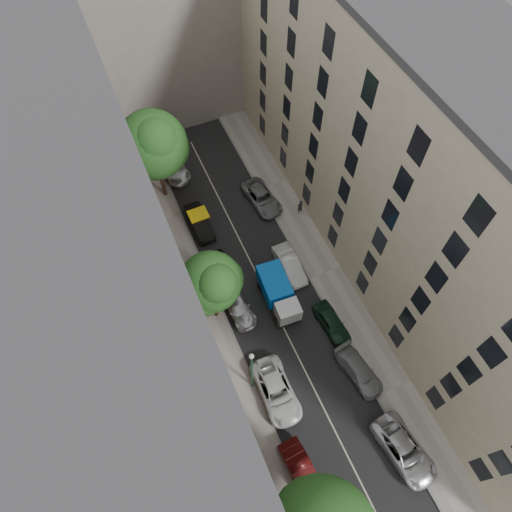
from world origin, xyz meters
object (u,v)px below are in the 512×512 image
car_left_3 (237,306)px  car_right_0 (404,450)px  lamp_post (252,368)px  tarp_truck (278,293)px  car_right_1 (359,371)px  car_right_2 (332,323)px  car_left_4 (222,271)px  car_left_2 (276,391)px  tree_far (155,147)px  car_left_1 (302,471)px  car_right_3 (290,265)px  tree_mid (213,283)px  pedestrian (300,206)px  car_right_4 (262,198)px  car_left_6 (172,167)px  car_left_5 (200,222)px

car_left_3 → car_right_0: bearing=-71.3°
lamp_post → tarp_truck: bearing=50.5°
car_right_1 → car_right_2: car_right_2 is taller
car_left_4 → car_left_3: bearing=-85.5°
car_left_2 → tree_far: size_ratio=0.56×
car_left_1 → lamp_post: lamp_post is taller
car_left_3 → car_right_3: (5.60, 1.80, 0.07)m
tree_mid → pedestrian: bearing=32.3°
car_right_4 → lamp_post: size_ratio=0.76×
car_left_4 → car_left_6: bearing=95.7°
lamp_post → tree_mid: bearing=92.7°
tree_mid → tree_far: bearing=90.0°
tarp_truck → car_right_3: 3.24m
car_right_4 → lamp_post: (-7.80, -15.92, 3.47)m
lamp_post → car_left_1: bearing=-83.9°
tarp_truck → car_left_4: tarp_truck is taller
car_left_1 → car_right_3: (6.26, 15.00, 0.01)m
car_right_0 → tree_mid: bearing=111.7°
car_left_4 → car_right_4: 8.77m
car_left_2 → tree_far: 22.48m
car_left_2 → car_left_3: 7.60m
tree_far → lamp_post: 20.55m
car_left_2 → lamp_post: bearing=138.9°
car_right_0 → car_right_1: bearing=83.2°
tree_mid → lamp_post: 6.62m
car_left_3 → tree_mid: size_ratio=0.56×
car_right_0 → car_left_3: bearing=106.6°
car_right_4 → tree_far: bearing=144.5°
car_right_0 → car_right_1: size_ratio=1.16×
car_right_0 → car_right_2: 10.40m
car_left_1 → car_left_2: size_ratio=0.82×
tree_far → car_right_2: bearing=-66.3°
car_left_2 → car_left_6: bearing=91.8°
car_right_1 → lamp_post: bearing=154.3°
lamp_post → car_left_3: bearing=77.5°
car_right_4 → car_right_0: bearing=-96.5°
pedestrian → lamp_post: bearing=42.6°
car_left_1 → car_left_6: car_left_1 is taller
car_left_6 → car_right_1: 26.35m
car_left_1 → car_left_6: size_ratio=0.86×
tarp_truck → car_left_6: bearing=105.8°
car_right_2 → car_right_3: 6.25m
tarp_truck → tree_far: bearing=113.1°
car_left_3 → car_right_0: (6.40, -14.80, 0.08)m
car_right_4 → tarp_truck: bearing=-113.0°
car_left_4 → pedestrian: (9.20, 3.44, 0.25)m
car_left_5 → pedestrian: pedestrian is taller
tarp_truck → pedestrian: (5.80, 7.55, -0.36)m
car_left_5 → car_right_2: bearing=-65.7°
car_left_2 → lamp_post: (-1.40, 1.27, 3.41)m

